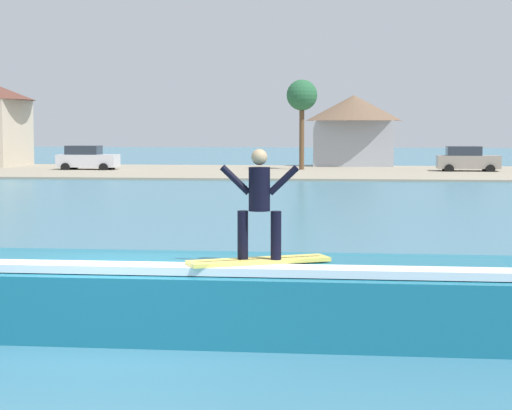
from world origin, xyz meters
name	(u,v)px	position (x,y,z in m)	size (l,w,h in m)	color
ground_plane	(114,346)	(0.00, 0.00, 0.00)	(260.00, 260.00, 0.00)	teal
wave_crest	(218,294)	(1.34, 1.33, 0.54)	(10.33, 3.04, 1.15)	#196B86
surfboard	(259,261)	(2.05, 0.71, 1.18)	(2.15, 1.37, 0.06)	#EAD159
surfer	(259,198)	(2.07, 0.66, 2.13)	(1.18, 0.32, 1.65)	black
shoreline_bank	(307,172)	(0.00, 50.27, 0.07)	(120.00, 18.93, 0.14)	gray
car_near_shore	(87,158)	(-15.83, 50.83, 0.95)	(4.27, 2.14, 1.86)	silver
car_far_shore	(467,159)	(11.05, 51.50, 0.95)	(4.26, 2.14, 1.86)	gray
house_small_cottage	(354,126)	(3.17, 59.69, 3.30)	(7.61, 7.61, 5.70)	#9EA3AD
tree_tall_bare	(302,97)	(-0.49, 52.48, 5.30)	(2.20, 2.20, 6.57)	brown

